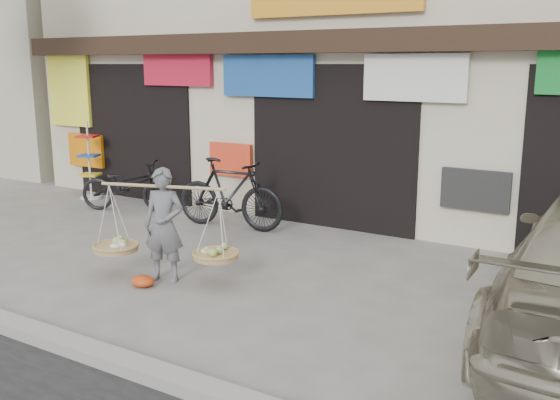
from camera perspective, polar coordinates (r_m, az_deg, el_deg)
The scene contains 9 objects.
ground at distance 7.81m, azimuth -7.27°, elevation -8.01°, with size 70.00×70.00×0.00m, color gray.
kerb at distance 6.47m, azimuth -18.67°, elevation -12.43°, with size 70.00×0.25×0.12m, color gray.
shophouse_block at distance 12.97m, azimuth 10.95°, elevation 15.42°, with size 14.00×6.32×7.00m.
neighbor_west at distance 22.12m, azimuth -24.08°, elevation 12.07°, with size 12.00×7.00×6.00m, color #B1A992.
street_vendor at distance 7.96m, azimuth -10.54°, elevation -2.74°, with size 1.86×0.97×1.45m.
bike_0 at distance 11.96m, azimuth -13.74°, elevation 1.25°, with size 0.63×1.80×0.95m, color black.
bike_1 at distance 10.40m, azimuth -4.63°, elevation 0.58°, with size 0.55×1.96×1.18m, color black.
display_rack at distance 13.28m, azimuth -17.02°, elevation 2.83°, with size 0.49×0.49×1.57m.
red_bag at distance 7.96m, azimuth -12.44°, elevation -7.25°, with size 0.31×0.25×0.14m, color red.
Camera 1 is at (4.63, -5.68, 2.70)m, focal length 40.00 mm.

